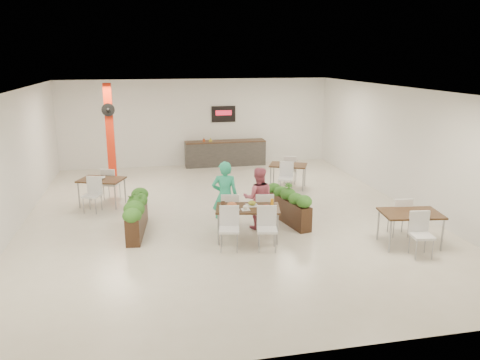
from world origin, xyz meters
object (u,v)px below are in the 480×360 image
diner_woman (258,198)px  side_table_b (288,168)px  service_counter (225,153)px  main_table (247,212)px  side_table_a (102,183)px  red_column (110,133)px  planter_left (137,212)px  planter_right (288,202)px  diner_man (225,196)px  side_table_c (410,218)px

diner_woman → side_table_b: bearing=-106.8°
service_counter → main_table: bearing=-96.1°
main_table → diner_woman: (0.41, 0.65, 0.11)m
side_table_a → red_column: bearing=107.0°
planter_left → planter_right: planter_left is taller
side_table_a → side_table_b: size_ratio=1.01×
diner_man → side_table_c: bearing=167.3°
main_table → side_table_c: (3.37, -1.05, -0.01)m
service_counter → side_table_a: size_ratio=1.80×
planter_right → planter_left: bearing=-179.6°
planter_right → side_table_b: bearing=72.6°
diner_man → planter_right: bearing=-158.3°
diner_woman → side_table_b: (1.76, 3.26, -0.12)m
red_column → side_table_b: (5.38, -1.61, -1.02)m
side_table_b → diner_man: bearing=-103.7°
red_column → side_table_a: red_column is taller
main_table → side_table_b: bearing=60.9°
planter_right → side_table_a: 5.16m
service_counter → side_table_c: 8.82m
planter_left → side_table_b: (4.59, 2.99, 0.11)m
side_table_c → planter_left: bearing=169.2°
main_table → side_table_a: 4.68m
diner_woman → main_table: bearing=69.4°
diner_man → service_counter: bearing=-88.3°
side_table_a → side_table_b: same height
diner_woman → side_table_c: size_ratio=0.90×
red_column → side_table_b: size_ratio=1.94×
service_counter → diner_woman: (-0.38, -6.74, 0.25)m
diner_man → side_table_c: diner_man is taller
diner_man → side_table_a: 3.96m
planter_left → side_table_c: size_ratio=1.17×
planter_right → service_counter: bearing=94.0°
side_table_a → side_table_c: size_ratio=1.00×
side_table_b → side_table_a: bearing=-148.7°
diner_woman → service_counter: bearing=-81.6°
service_counter → side_table_c: size_ratio=1.80×
service_counter → main_table: (-0.79, -7.39, 0.14)m
red_column → planter_right: size_ratio=1.72×
side_table_a → diner_woman: bearing=-13.4°
side_table_b → planter_left: bearing=-122.4°
main_table → side_table_a: bearing=136.1°
side_table_b → side_table_c: bearing=-51.9°
service_counter → side_table_b: (1.38, -3.48, 0.13)m
planter_left → side_table_c: planter_left is taller
main_table → diner_man: diner_man is taller
planter_right → side_table_c: (2.13, -1.99, 0.13)m
main_table → side_table_b: (2.17, 3.91, -0.01)m
planter_right → side_table_b: (0.93, 2.97, 0.13)m
planter_left → side_table_a: size_ratio=1.17×
planter_left → side_table_b: bearing=33.1°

